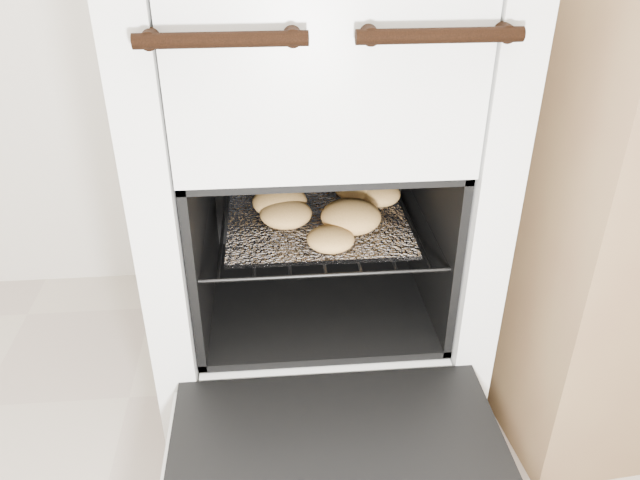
{
  "coord_description": "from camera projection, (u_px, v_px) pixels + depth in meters",
  "views": [
    {
      "loc": [
        0.01,
        -0.05,
        1.03
      ],
      "look_at": [
        0.1,
        0.99,
        0.42
      ],
      "focal_mm": 35.0,
      "sensor_mm": 36.0,
      "label": 1
    }
  ],
  "objects": [
    {
      "name": "baked_rolls",
      "position": [
        321.0,
        202.0,
        1.27
      ],
      "size": [
        0.35,
        0.37,
        0.06
      ],
      "color": "tan",
      "rests_on": "foil_sheet"
    },
    {
      "name": "foil_sheet",
      "position": [
        317.0,
        221.0,
        1.26
      ],
      "size": [
        0.36,
        0.32,
        0.01
      ],
      "primitive_type": "cube",
      "color": "white",
      "rests_on": "oven_rack"
    },
    {
      "name": "oven_rack",
      "position": [
        316.0,
        219.0,
        1.28
      ],
      "size": [
        0.46,
        0.44,
        0.01
      ],
      "color": "black",
      "rests_on": "stove"
    },
    {
      "name": "stove",
      "position": [
        314.0,
        182.0,
        1.32
      ],
      "size": [
        0.63,
        0.71,
        0.97
      ],
      "color": "silver",
      "rests_on": "ground"
    },
    {
      "name": "oven_door",
      "position": [
        341.0,
        474.0,
        0.99
      ],
      "size": [
        0.57,
        0.44,
        0.04
      ],
      "color": "black",
      "rests_on": "stove"
    }
  ]
}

